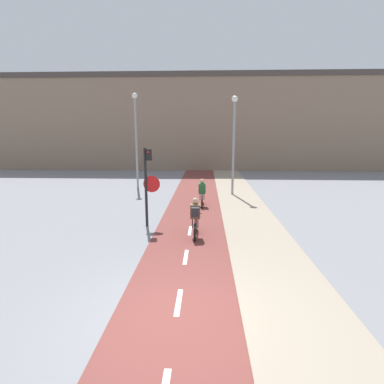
{
  "coord_description": "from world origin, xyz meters",
  "views": [
    {
      "loc": [
        0.58,
        -5.63,
        3.81
      ],
      "look_at": [
        0.0,
        7.3,
        1.2
      ],
      "focal_mm": 28.0,
      "sensor_mm": 36.0,
      "label": 1
    }
  ],
  "objects_px": {
    "cyclist_near": "(195,218)",
    "cyclist_far": "(202,194)",
    "street_lamp_sidewalk": "(234,135)",
    "traffic_light_pole": "(148,179)",
    "street_lamp_far": "(136,131)"
  },
  "relations": [
    {
      "from": "street_lamp_sidewalk",
      "to": "cyclist_far",
      "type": "distance_m",
      "value": 4.53
    },
    {
      "from": "cyclist_near",
      "to": "cyclist_far",
      "type": "height_order",
      "value": "cyclist_near"
    },
    {
      "from": "traffic_light_pole",
      "to": "street_lamp_sidewalk",
      "type": "distance_m",
      "value": 7.68
    },
    {
      "from": "cyclist_near",
      "to": "cyclist_far",
      "type": "distance_m",
      "value": 4.67
    },
    {
      "from": "traffic_light_pole",
      "to": "street_lamp_far",
      "type": "height_order",
      "value": "street_lamp_far"
    },
    {
      "from": "street_lamp_far",
      "to": "cyclist_far",
      "type": "xyz_separation_m",
      "value": [
        4.5,
        -4.98,
        -3.23
      ]
    },
    {
      "from": "street_lamp_sidewalk",
      "to": "cyclist_near",
      "type": "bearing_deg",
      "value": -105.01
    },
    {
      "from": "cyclist_near",
      "to": "street_lamp_sidewalk",
      "type": "bearing_deg",
      "value": 74.99
    },
    {
      "from": "traffic_light_pole",
      "to": "street_lamp_sidewalk",
      "type": "relative_size",
      "value": 0.55
    },
    {
      "from": "street_lamp_far",
      "to": "cyclist_far",
      "type": "height_order",
      "value": "street_lamp_far"
    },
    {
      "from": "street_lamp_sidewalk",
      "to": "traffic_light_pole",
      "type": "bearing_deg",
      "value": -121.91
    },
    {
      "from": "cyclist_near",
      "to": "cyclist_far",
      "type": "relative_size",
      "value": 1.04
    },
    {
      "from": "street_lamp_far",
      "to": "street_lamp_sidewalk",
      "type": "distance_m",
      "value": 6.68
    },
    {
      "from": "street_lamp_sidewalk",
      "to": "cyclist_near",
      "type": "xyz_separation_m",
      "value": [
        -2.02,
        -7.53,
        -2.94
      ]
    },
    {
      "from": "street_lamp_far",
      "to": "cyclist_near",
      "type": "bearing_deg",
      "value": -65.94
    }
  ]
}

